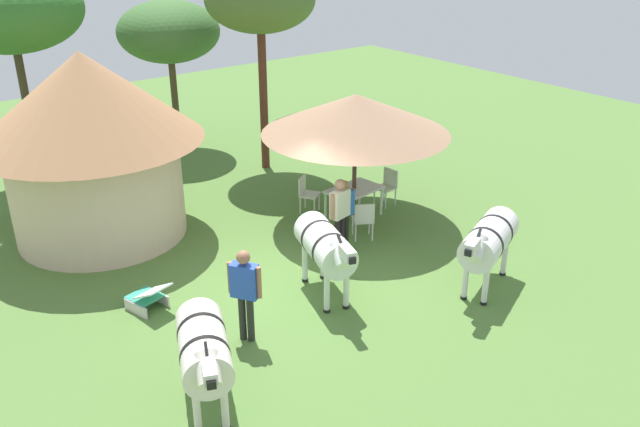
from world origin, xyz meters
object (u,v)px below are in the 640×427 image
at_px(patio_chair_near_hut, 364,218).
at_px(shade_umbrella, 356,114).
at_px(acacia_tree_right_background, 9,9).
at_px(guest_behind_table, 344,208).
at_px(patio_chair_east_end, 388,184).
at_px(patio_chair_near_lawn, 306,192).
at_px(striped_lounge_chair, 148,297).
at_px(zebra_by_umbrella, 326,247).
at_px(thatched_hut, 90,135).
at_px(acacia_tree_left_background, 260,0).
at_px(patio_dining_table, 354,192).
at_px(standing_watcher, 245,287).
at_px(acacia_tree_far_lawn, 169,32).
at_px(zebra_toward_hut, 488,241).
at_px(guest_beside_umbrella, 340,209).
at_px(zebra_nearest_camera, 204,350).

bearing_deg(patio_chair_near_hut, shade_umbrella, 90.00).
bearing_deg(acacia_tree_right_background, guest_behind_table, -63.40).
height_order(patio_chair_east_end, patio_chair_near_lawn, same).
bearing_deg(striped_lounge_chair, zebra_by_umbrella, -44.43).
bearing_deg(zebra_by_umbrella, patio_chair_east_end, -130.46).
xyz_separation_m(thatched_hut, patio_chair_east_end, (6.24, -2.72, -1.82)).
bearing_deg(shade_umbrella, thatched_hut, 150.85).
height_order(striped_lounge_chair, acacia_tree_left_background, acacia_tree_left_background).
bearing_deg(patio_chair_near_lawn, striped_lounge_chair, -15.70).
distance_m(shade_umbrella, patio_dining_table, 1.90).
distance_m(patio_chair_near_hut, standing_watcher, 4.44).
xyz_separation_m(patio_chair_east_end, striped_lounge_chair, (-6.79, -0.86, -0.27)).
bearing_deg(patio_chair_east_end, patio_chair_near_lawn, 60.11).
bearing_deg(acacia_tree_far_lawn, patio_dining_table, -82.35).
bearing_deg(shade_umbrella, standing_watcher, -150.12).
xyz_separation_m(guest_behind_table, acacia_tree_far_lawn, (0.24, 8.25, 2.57)).
bearing_deg(shade_umbrella, zebra_toward_hut, -91.72).
xyz_separation_m(striped_lounge_chair, zebra_toward_hut, (5.48, -3.28, 0.78)).
xyz_separation_m(striped_lounge_chair, acacia_tree_left_background, (5.85, 4.93, 4.34)).
xyz_separation_m(guest_beside_umbrella, zebra_by_umbrella, (-1.32, -1.20, 0.04)).
bearing_deg(zebra_toward_hut, patio_chair_near_lawn, -16.03).
distance_m(thatched_hut, standing_watcher, 5.67).
relative_size(acacia_tree_far_lawn, acacia_tree_left_background, 0.80).
distance_m(guest_behind_table, acacia_tree_far_lawn, 8.64).
bearing_deg(guest_beside_umbrella, zebra_nearest_camera, -163.28).
relative_size(zebra_nearest_camera, zebra_toward_hut, 0.94).
xyz_separation_m(shade_umbrella, standing_watcher, (-4.68, -2.69, -1.52)).
relative_size(patio_chair_east_end, patio_chair_near_hut, 1.00).
relative_size(patio_chair_east_end, acacia_tree_far_lawn, 0.20).
bearing_deg(shade_umbrella, zebra_by_umbrella, -138.78).
bearing_deg(patio_chair_near_hut, acacia_tree_left_background, 110.83).
bearing_deg(zebra_toward_hut, acacia_tree_right_background, 2.44).
bearing_deg(acacia_tree_far_lawn, acacia_tree_left_background, -68.12).
distance_m(striped_lounge_chair, zebra_nearest_camera, 3.17).
bearing_deg(zebra_nearest_camera, zebra_toward_hut, -159.03).
distance_m(patio_chair_near_hut, guest_beside_umbrella, 0.97).
height_order(patio_dining_table, striped_lounge_chair, patio_dining_table).
relative_size(patio_chair_east_end, zebra_toward_hut, 0.41).
bearing_deg(thatched_hut, shade_umbrella, -29.15).
height_order(patio_chair_near_lawn, striped_lounge_chair, patio_chair_near_lawn).
bearing_deg(acacia_tree_right_background, zebra_nearest_camera, -94.46).
relative_size(patio_dining_table, striped_lounge_chair, 1.50).
distance_m(shade_umbrella, acacia_tree_right_background, 8.91).
height_order(zebra_by_umbrella, acacia_tree_left_background, acacia_tree_left_background).
height_order(shade_umbrella, patio_chair_near_hut, shade_umbrella).
distance_m(shade_umbrella, zebra_by_umbrella, 3.93).
height_order(guest_behind_table, zebra_by_umbrella, zebra_by_umbrella).
distance_m(standing_watcher, acacia_tree_right_background, 10.26).
relative_size(striped_lounge_chair, zebra_toward_hut, 0.42).
relative_size(shade_umbrella, patio_chair_near_hut, 4.78).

